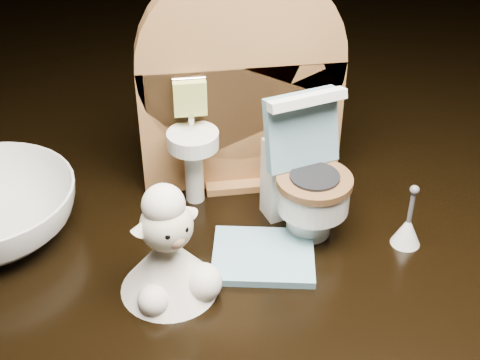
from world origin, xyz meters
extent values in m
cube|color=black|center=(0.00, 0.00, -0.05)|extent=(2.50, 2.50, 0.10)
cube|color=#A46E3D|center=(0.00, 0.07, 0.04)|extent=(0.13, 0.02, 0.09)
cylinder|color=#A46E3D|center=(0.00, 0.07, 0.09)|extent=(0.13, 0.02, 0.13)
cube|color=#A46E3D|center=(0.00, 0.07, 0.00)|extent=(0.05, 0.04, 0.01)
cylinder|color=white|center=(-0.03, 0.05, 0.02)|extent=(0.01, 0.01, 0.04)
cylinder|color=white|center=(-0.03, 0.04, 0.05)|extent=(0.03, 0.03, 0.01)
cylinder|color=silver|center=(-0.03, 0.05, 0.06)|extent=(0.00, 0.00, 0.01)
cube|color=#BAC95C|center=(-0.03, 0.05, 0.07)|extent=(0.02, 0.01, 0.02)
cube|color=#A46E3D|center=(0.04, 0.06, 0.05)|extent=(0.02, 0.01, 0.02)
cylinder|color=tan|center=(0.04, 0.05, 0.05)|extent=(0.02, 0.02, 0.02)
cylinder|color=white|center=(0.03, 0.00, 0.01)|extent=(0.03, 0.03, 0.02)
cylinder|color=white|center=(0.03, 0.00, 0.03)|extent=(0.04, 0.04, 0.02)
cylinder|color=brown|center=(0.03, 0.00, 0.04)|extent=(0.04, 0.04, 0.00)
cube|color=white|center=(0.03, 0.03, 0.03)|extent=(0.04, 0.03, 0.05)
cube|color=#6C9BAD|center=(0.03, 0.02, 0.06)|extent=(0.05, 0.03, 0.05)
cube|color=white|center=(0.03, 0.01, 0.09)|extent=(0.05, 0.02, 0.01)
cylinder|color=#A5BF2F|center=(0.04, 0.03, 0.06)|extent=(0.01, 0.01, 0.01)
cube|color=#6C9BAD|center=(0.00, -0.02, 0.00)|extent=(0.07, 0.06, 0.00)
cone|color=white|center=(0.09, -0.02, 0.01)|extent=(0.02, 0.02, 0.02)
cylinder|color=#59595B|center=(0.09, -0.02, 0.03)|extent=(0.00, 0.00, 0.02)
sphere|color=#59595B|center=(0.09, -0.02, 0.04)|extent=(0.01, 0.01, 0.01)
cone|color=silver|center=(-0.05, -0.03, 0.02)|extent=(0.05, 0.05, 0.04)
sphere|color=silver|center=(-0.04, -0.04, 0.01)|extent=(0.02, 0.02, 0.02)
sphere|color=silver|center=(-0.06, -0.05, 0.01)|extent=(0.02, 0.02, 0.02)
sphere|color=beige|center=(-0.05, -0.04, 0.05)|extent=(0.03, 0.03, 0.03)
sphere|color=tan|center=(-0.05, -0.04, 0.04)|extent=(0.01, 0.01, 0.01)
sphere|color=silver|center=(-0.05, -0.03, 0.06)|extent=(0.02, 0.02, 0.02)
cone|color=beige|center=(-0.07, -0.04, 0.05)|extent=(0.01, 0.01, 0.01)
cone|color=beige|center=(-0.04, -0.03, 0.05)|extent=(0.01, 0.01, 0.01)
sphere|color=black|center=(-0.05, -0.05, 0.05)|extent=(0.00, 0.00, 0.00)
sphere|color=black|center=(-0.04, -0.04, 0.05)|extent=(0.00, 0.00, 0.00)
camera|label=1|loc=(-0.06, -0.31, 0.26)|focal=50.00mm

